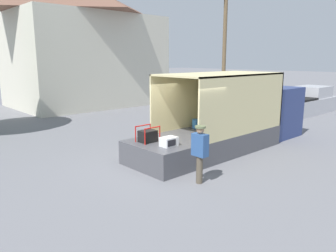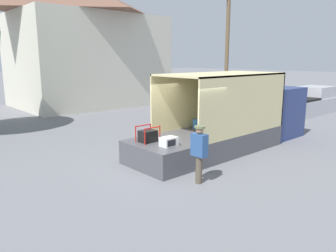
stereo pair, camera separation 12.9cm
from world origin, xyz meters
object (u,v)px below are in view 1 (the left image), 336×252
microwave (169,142)px  utility_pole (224,45)px  worker_person (200,149)px  box_truck (246,120)px  portable_generator (148,136)px  pickup_truck_silver (308,102)px

microwave → utility_pole: size_ratio=0.06×
worker_person → box_truck: bearing=20.8°
microwave → worker_person: (-0.10, -1.34, 0.07)m
worker_person → utility_pole: (13.16, 9.57, 3.31)m
microwave → portable_generator: (-0.13, 0.83, 0.06)m
box_truck → utility_pole: bearing=42.8°
box_truck → worker_person: size_ratio=4.33×
pickup_truck_silver → worker_person: bearing=-166.2°
pickup_truck_silver → microwave: bearing=-171.4°
microwave → utility_pole: utility_pole is taller
microwave → pickup_truck_silver: pickup_truck_silver is taller
pickup_truck_silver → utility_pole: bearing=97.5°
box_truck → microwave: box_truck is taller
box_truck → pickup_truck_silver: box_truck is taller
portable_generator → worker_person: size_ratio=0.40×
box_truck → worker_person: box_truck is taller
utility_pole → portable_generator: bearing=-150.7°
microwave → pickup_truck_silver: (13.87, 2.10, -0.23)m
box_truck → worker_person: 5.13m
portable_generator → pickup_truck_silver: size_ratio=0.13×
microwave → portable_generator: bearing=98.5°
worker_person → pickup_truck_silver: (13.97, 3.44, -0.31)m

